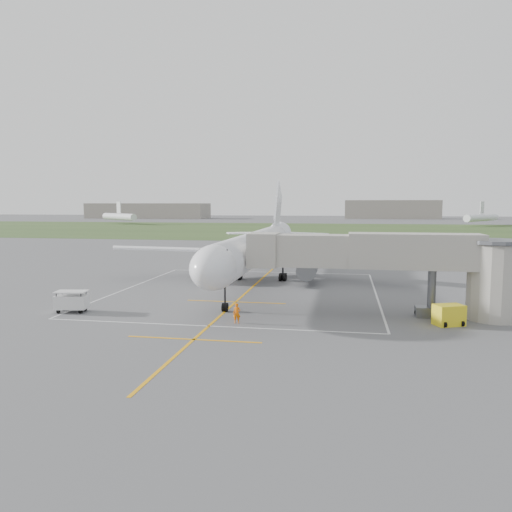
% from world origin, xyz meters
% --- Properties ---
extents(ground, '(700.00, 700.00, 0.00)m').
position_xyz_m(ground, '(0.00, 0.00, 0.00)').
color(ground, '#4F4F51').
rests_on(ground, ground).
extents(grass_strip, '(700.00, 120.00, 0.02)m').
position_xyz_m(grass_strip, '(0.00, 130.00, 0.01)').
color(grass_strip, '#2F481F').
rests_on(grass_strip, ground).
extents(apron_markings, '(28.20, 60.00, 0.01)m').
position_xyz_m(apron_markings, '(0.00, -5.82, 0.01)').
color(apron_markings, '#F09F0E').
rests_on(apron_markings, ground).
extents(airliner, '(38.93, 46.75, 13.52)m').
position_xyz_m(airliner, '(-0.00, 0.75, 4.39)').
color(airliner, white).
rests_on(airliner, ground).
extents(jet_bridge, '(23.40, 5.00, 7.20)m').
position_xyz_m(jet_bridge, '(15.72, -13.50, 4.74)').
color(jet_bridge, gray).
rests_on(jet_bridge, ground).
extents(gpu_unit, '(2.62, 2.24, 1.68)m').
position_xyz_m(gpu_unit, '(18.93, -16.30, 0.83)').
color(gpu_unit, yellow).
rests_on(gpu_unit, ground).
extents(baggage_cart, '(2.99, 2.08, 1.92)m').
position_xyz_m(baggage_cart, '(-13.56, -17.13, 0.98)').
color(baggage_cart, silver).
rests_on(baggage_cart, ground).
extents(ramp_worker_nose, '(0.64, 0.45, 1.65)m').
position_xyz_m(ramp_worker_nose, '(2.01, -18.62, 0.83)').
color(ramp_worker_nose, orange).
rests_on(ramp_worker_nose, ground).
extents(ramp_worker_wing, '(1.07, 1.16, 1.92)m').
position_xyz_m(ramp_worker_wing, '(-3.69, 0.87, 0.96)').
color(ramp_worker_wing, orange).
rests_on(ramp_worker_wing, ground).
extents(distant_hangars, '(345.00, 49.00, 12.00)m').
position_xyz_m(distant_hangars, '(-16.15, 265.19, 5.17)').
color(distant_hangars, gray).
rests_on(distant_hangars, ground).
extents(distant_aircraft, '(191.35, 37.39, 8.85)m').
position_xyz_m(distant_aircraft, '(-13.35, 173.75, 3.59)').
color(distant_aircraft, white).
rests_on(distant_aircraft, ground).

